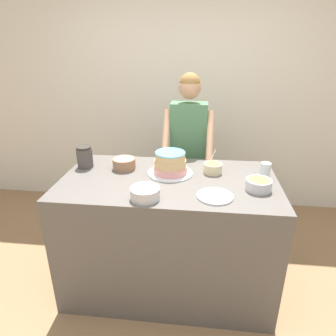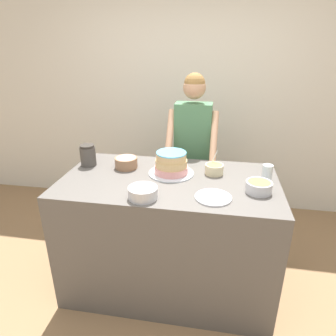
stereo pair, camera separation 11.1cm
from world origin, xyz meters
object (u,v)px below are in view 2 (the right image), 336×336
Objects in this scene: frosting_bowl_pink at (126,162)px; cake at (171,164)px; drinking_glass at (267,173)px; frosting_bowl_yellow at (214,169)px; frosting_bowl_olive at (259,187)px; stoneware_jar at (88,155)px; person_baker at (193,143)px; ceramic_plate at (213,197)px; frosting_bowl_white at (143,192)px.

cake is at bearing -8.91° from frosting_bowl_pink.
frosting_bowl_yellow is at bearing 170.11° from drinking_glass.
cake is at bearing 178.85° from drinking_glass.
cake is 0.66m from frosting_bowl_olive.
drinking_glass is (0.08, 0.19, 0.02)m from frosting_bowl_olive.
frosting_bowl_yellow is 1.02m from stoneware_jar.
stoneware_jar is (-1.39, 0.07, 0.02)m from drinking_glass.
person_baker is 9.53× the size of frosting_bowl_olive.
ceramic_plate is 1.10m from stoneware_jar.
frosting_bowl_yellow reaches higher than frosting_bowl_white.
drinking_glass is 0.72× the size of stoneware_jar.
frosting_bowl_yellow is at bearing 46.59° from frosting_bowl_white.
stoneware_jar reaches higher than frosting_bowl_olive.
person_baker is 0.59m from cake.
cake is 0.48m from ceramic_plate.
ceramic_plate is (0.22, -0.92, -0.06)m from person_baker.
frosting_bowl_pink reaches higher than ceramic_plate.
person_baker is at bearing 47.31° from frosting_bowl_pink.
frosting_bowl_yellow is (0.70, -0.01, -0.00)m from frosting_bowl_pink.
person_baker reaches higher than stoneware_jar.
drinking_glass is 0.50m from ceramic_plate.
frosting_bowl_yellow is at bearing 8.99° from cake.
frosting_bowl_white is 0.80× the size of ceramic_plate.
person_baker reaches higher than frosting_bowl_olive.
cake is (-0.11, -0.58, 0.01)m from person_baker.
stoneware_jar is at bearing -179.75° from frosting_bowl_pink.
frosting_bowl_yellow is 0.38m from drinking_glass.
person_baker reaches higher than cake.
cake is 1.92× the size of frosting_bowl_pink.
ceramic_plate is at bearing -29.64° from frosting_bowl_pink.
frosting_bowl_olive is 1.39× the size of drinking_glass.
frosting_bowl_white is 0.91m from drinking_glass.
frosting_bowl_olive is 0.91× the size of frosting_bowl_white.
ceramic_plate is at bearing 9.15° from frosting_bowl_white.
cake is 2.01× the size of frosting_bowl_yellow.
person_baker is 0.95m from ceramic_plate.
frosting_bowl_olive is at bearing 15.72° from frosting_bowl_white.
stoneware_jar is (-0.32, -0.00, 0.04)m from frosting_bowl_pink.
frosting_bowl_olive is (0.63, -0.21, -0.04)m from cake.
frosting_bowl_white is (-0.22, -0.99, -0.03)m from person_baker.
frosting_bowl_pink is 0.76× the size of ceramic_plate.
frosting_bowl_olive is at bearing -18.13° from cake.
frosting_bowl_white is at bearing -170.85° from ceramic_plate.
frosting_bowl_white is at bearing -105.51° from cake.
person_baker reaches higher than ceramic_plate.
person_baker is 6.96× the size of ceramic_plate.
frosting_bowl_olive is 1.03m from frosting_bowl_pink.
frosting_bowl_olive is 1.01× the size of stoneware_jar.
frosting_bowl_yellow is at bearing 90.95° from ceramic_plate.
frosting_bowl_white is (-0.11, -0.41, -0.04)m from cake.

